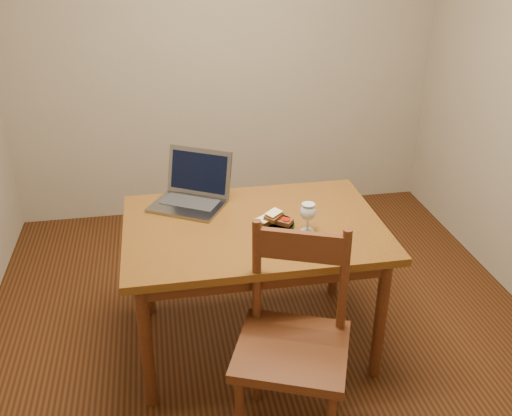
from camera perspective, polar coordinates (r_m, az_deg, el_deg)
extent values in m
cube|color=black|center=(3.38, 0.80, -12.07)|extent=(3.20, 3.20, 0.02)
cube|color=gray|center=(4.29, -3.32, 15.94)|extent=(3.20, 0.02, 2.60)
cube|color=gray|center=(1.36, 14.35, -10.80)|extent=(3.20, 0.02, 2.60)
cube|color=#46230B|center=(2.88, -0.24, -2.01)|extent=(1.30, 0.90, 0.04)
cylinder|color=#3F1E0D|center=(2.76, -10.90, -13.45)|extent=(0.06, 0.06, 0.70)
cylinder|color=#3F1E0D|center=(2.93, 12.32, -10.81)|extent=(0.06, 0.06, 0.70)
cylinder|color=#3F1E0D|center=(3.36, -11.00, -5.33)|extent=(0.06, 0.06, 0.70)
cylinder|color=#3F1E0D|center=(3.50, 7.95, -3.61)|extent=(0.06, 0.06, 0.70)
cube|color=#3F1E0D|center=(2.50, 3.62, -14.04)|extent=(0.60, 0.59, 0.04)
cube|color=#3F1E0D|center=(2.40, 4.52, -3.82)|extent=(0.36, 0.17, 0.13)
cylinder|color=black|center=(2.86, 1.79, -1.65)|extent=(0.21, 0.21, 0.02)
cube|color=slate|center=(3.06, -6.90, 0.19)|extent=(0.45, 0.41, 0.02)
cube|color=slate|center=(3.14, -5.70, 3.65)|extent=(0.36, 0.25, 0.25)
cube|color=black|center=(3.14, -5.70, 3.65)|extent=(0.31, 0.21, 0.20)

